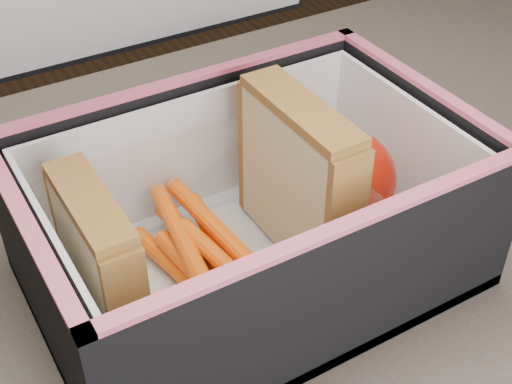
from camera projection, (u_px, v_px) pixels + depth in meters
lunch_bag at (247, 202)px, 0.48m from camera, size 0.29×0.26×0.29m
plastic_tub at (206, 239)px, 0.46m from camera, size 0.19×0.13×0.08m
sandwich_left at (100, 262)px, 0.43m from camera, size 0.02×0.09×0.10m
sandwich_right at (298, 178)px, 0.48m from camera, size 0.03×0.10×0.12m
carrot_sticks at (209, 261)px, 0.47m from camera, size 0.06×0.15×0.03m
paper_napkin at (336, 215)px, 0.54m from camera, size 0.08×0.08×0.01m
red_apple at (342, 178)px, 0.51m from camera, size 0.08×0.08×0.08m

